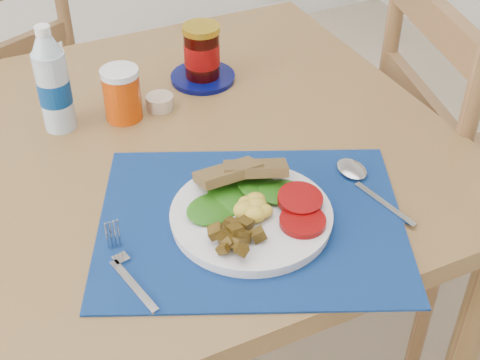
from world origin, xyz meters
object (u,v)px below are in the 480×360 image
(breakfast_plate, at_px, (249,214))
(chair_end, at_px, (457,148))
(water_bottle, at_px, (53,85))
(jam_on_saucer, at_px, (202,56))
(juice_glass, at_px, (122,95))

(breakfast_plate, bearing_deg, chair_end, 26.10)
(breakfast_plate, height_order, water_bottle, water_bottle)
(breakfast_plate, xyz_separation_m, water_bottle, (-0.20, 0.39, 0.07))
(water_bottle, height_order, jam_on_saucer, water_bottle)
(breakfast_plate, distance_m, juice_glass, 0.38)
(juice_glass, bearing_deg, chair_end, -13.27)
(jam_on_saucer, bearing_deg, chair_end, -24.51)
(water_bottle, bearing_deg, jam_on_saucer, 9.03)
(water_bottle, distance_m, juice_glass, 0.12)
(chair_end, xyz_separation_m, jam_on_saucer, (-0.51, 0.23, 0.23))
(breakfast_plate, distance_m, jam_on_saucer, 0.45)
(chair_end, xyz_separation_m, juice_glass, (-0.70, 0.16, 0.23))
(breakfast_plate, height_order, juice_glass, juice_glass)
(jam_on_saucer, bearing_deg, breakfast_plate, -103.76)
(breakfast_plate, xyz_separation_m, jam_on_saucer, (0.11, 0.44, 0.03))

